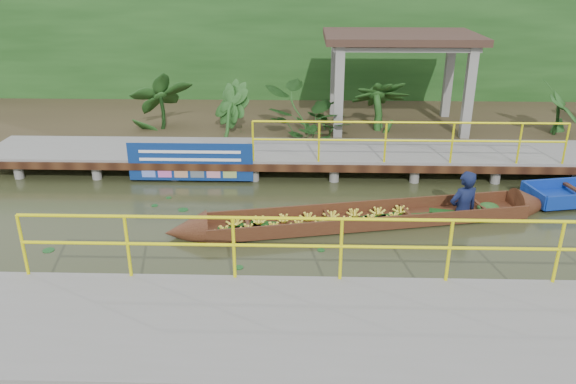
{
  "coord_description": "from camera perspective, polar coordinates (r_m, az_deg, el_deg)",
  "views": [
    {
      "loc": [
        0.22,
        -10.45,
        5.12
      ],
      "look_at": [
        -0.09,
        0.5,
        0.6
      ],
      "focal_mm": 35.0,
      "sensor_mm": 36.0,
      "label": 1
    }
  ],
  "objects": [
    {
      "name": "vendor_boat",
      "position": [
        12.0,
        10.47,
        -1.47
      ],
      "size": [
        8.41,
        2.51,
        2.26
      ],
      "rotation": [
        0.0,
        0.0,
        0.2
      ],
      "color": "#3C1B10",
      "rests_on": "ground"
    },
    {
      "name": "ground",
      "position": [
        11.64,
        0.38,
        -3.68
      ],
      "size": [
        80.0,
        80.0,
        0.0
      ],
      "primitive_type": "plane",
      "color": "#2E3018",
      "rests_on": "ground"
    },
    {
      "name": "far_dock",
      "position": [
        14.63,
        0.76,
        3.93
      ],
      "size": [
        16.0,
        2.06,
        1.66
      ],
      "color": "slate",
      "rests_on": "ground"
    },
    {
      "name": "pavilion",
      "position": [
        17.13,
        11.3,
        14.28
      ],
      "size": [
        4.4,
        3.0,
        3.0
      ],
      "color": "slate",
      "rests_on": "ground"
    },
    {
      "name": "near_dock",
      "position": [
        7.93,
        7.18,
        -15.19
      ],
      "size": [
        18.0,
        2.4,
        1.73
      ],
      "color": "slate",
      "rests_on": "ground"
    },
    {
      "name": "tropical_plants",
      "position": [
        16.34,
        8.82,
        8.57
      ],
      "size": [
        14.33,
        1.33,
        1.66
      ],
      "color": "#183D13",
      "rests_on": "ground"
    },
    {
      "name": "foliage_backdrop",
      "position": [
        20.69,
        1.03,
        13.75
      ],
      "size": [
        30.0,
        0.8,
        4.0
      ],
      "primitive_type": "cube",
      "color": "#183D13",
      "rests_on": "ground"
    },
    {
      "name": "blue_banner",
      "position": [
        13.99,
        -9.89,
        3.04
      ],
      "size": [
        3.08,
        0.04,
        0.96
      ],
      "color": "navy",
      "rests_on": "ground"
    },
    {
      "name": "land_strip",
      "position": [
        18.61,
        0.9,
        7.17
      ],
      "size": [
        30.0,
        8.0,
        0.45
      ],
      "primitive_type": "cube",
      "color": "#372C1B",
      "rests_on": "ground"
    }
  ]
}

